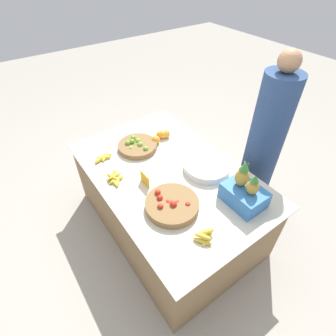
{
  "coord_description": "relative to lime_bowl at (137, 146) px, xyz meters",
  "views": [
    {
      "loc": [
        1.35,
        -0.95,
        2.22
      ],
      "look_at": [
        0.0,
        0.0,
        0.75
      ],
      "focal_mm": 28.0,
      "sensor_mm": 36.0,
      "label": 1
    }
  ],
  "objects": [
    {
      "name": "metal_bowl",
      "position": [
        0.6,
        0.33,
        0.0
      ],
      "size": [
        0.4,
        0.4,
        0.07
      ],
      "color": "silver",
      "rests_on": "market_table"
    },
    {
      "name": "ground_plane",
      "position": [
        0.44,
        0.04,
        -0.73
      ],
      "size": [
        12.0,
        12.0,
        0.0
      ],
      "primitive_type": "plane",
      "color": "#ADA599"
    },
    {
      "name": "veg_bundle",
      "position": [
        0.87,
        0.49,
        0.06
      ],
      "size": [
        0.04,
        0.04,
        0.18
      ],
      "color": "#428438",
      "rests_on": "market_table"
    },
    {
      "name": "banana_bunch_middle_right",
      "position": [
        1.12,
        -0.14,
        -0.0
      ],
      "size": [
        0.13,
        0.16,
        0.06
      ],
      "color": "gold",
      "rests_on": "market_table"
    },
    {
      "name": "market_table",
      "position": [
        0.44,
        0.04,
        -0.38
      ],
      "size": [
        1.78,
        1.15,
        0.7
      ],
      "color": "olive",
      "rests_on": "ground_plane"
    },
    {
      "name": "lime_bowl",
      "position": [
        0.0,
        0.0,
        0.0
      ],
      "size": [
        0.37,
        0.37,
        0.09
      ],
      "color": "olive",
      "rests_on": "market_table"
    },
    {
      "name": "banana_bunch_middle_left",
      "position": [
        0.26,
        -0.37,
        -0.01
      ],
      "size": [
        0.21,
        0.14,
        0.05
      ],
      "color": "gold",
      "rests_on": "market_table"
    },
    {
      "name": "orange_pile",
      "position": [
        0.01,
        0.27,
        0.01
      ],
      "size": [
        0.13,
        0.22,
        0.08
      ],
      "color": "orange",
      "rests_on": "market_table"
    },
    {
      "name": "tomato_basket",
      "position": [
        0.77,
        -0.16,
        0.0
      ],
      "size": [
        0.4,
        0.4,
        0.1
      ],
      "color": "olive",
      "rests_on": "market_table"
    },
    {
      "name": "price_sign",
      "position": [
        0.45,
        -0.19,
        0.03
      ],
      "size": [
        0.12,
        0.01,
        0.11
      ],
      "rotation": [
        0.0,
        0.0,
        -0.0
      ],
      "color": "orange",
      "rests_on": "market_table"
    },
    {
      "name": "banana_bunch_front_right",
      "position": [
        -0.04,
        -0.33,
        -0.01
      ],
      "size": [
        0.11,
        0.19,
        0.04
      ],
      "color": "gold",
      "rests_on": "market_table"
    },
    {
      "name": "vendor_person",
      "position": [
        0.75,
        0.88,
        0.03
      ],
      "size": [
        0.31,
        0.31,
        1.64
      ],
      "color": "navy",
      "rests_on": "ground_plane"
    },
    {
      "name": "produce_crate",
      "position": [
        1.04,
        0.31,
        0.08
      ],
      "size": [
        0.31,
        0.23,
        0.35
      ],
      "color": "#3370B7",
      "rests_on": "market_table"
    }
  ]
}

